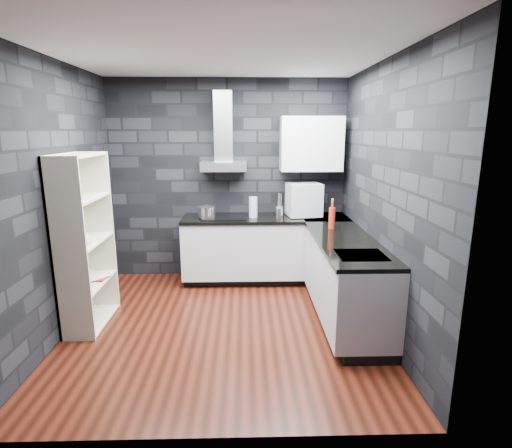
{
  "coord_description": "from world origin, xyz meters",
  "views": [
    {
      "loc": [
        0.23,
        -3.89,
        2.01
      ],
      "look_at": [
        0.35,
        0.45,
        1.0
      ],
      "focal_mm": 28.0,
      "sensor_mm": 36.0,
      "label": 1
    }
  ],
  "objects_px": {
    "glass_vase": "(253,207)",
    "appliance_garage": "(304,200)",
    "red_bottle": "(332,218)",
    "pot": "(207,212)",
    "storage_jar": "(279,212)",
    "fruit_bowl": "(81,241)",
    "bookshelf": "(85,242)",
    "utensil_crock": "(279,213)"
  },
  "relations": [
    {
      "from": "glass_vase",
      "to": "storage_jar",
      "type": "xyz_separation_m",
      "value": [
        0.35,
        0.05,
        -0.08
      ]
    },
    {
      "from": "glass_vase",
      "to": "bookshelf",
      "type": "height_order",
      "value": "bookshelf"
    },
    {
      "from": "pot",
      "to": "utensil_crock",
      "type": "distance_m",
      "value": 0.95
    },
    {
      "from": "pot",
      "to": "fruit_bowl",
      "type": "relative_size",
      "value": 0.91
    },
    {
      "from": "glass_vase",
      "to": "storage_jar",
      "type": "relative_size",
      "value": 2.31
    },
    {
      "from": "bookshelf",
      "to": "fruit_bowl",
      "type": "xyz_separation_m",
      "value": [
        0.0,
        -0.1,
        0.04
      ]
    },
    {
      "from": "storage_jar",
      "to": "utensil_crock",
      "type": "distance_m",
      "value": 0.07
    },
    {
      "from": "glass_vase",
      "to": "fruit_bowl",
      "type": "xyz_separation_m",
      "value": [
        -1.76,
        -1.27,
        -0.1
      ]
    },
    {
      "from": "red_bottle",
      "to": "pot",
      "type": "bearing_deg",
      "value": 158.21
    },
    {
      "from": "utensil_crock",
      "to": "appliance_garage",
      "type": "bearing_deg",
      "value": 10.66
    },
    {
      "from": "utensil_crock",
      "to": "pot",
      "type": "bearing_deg",
      "value": -178.13
    },
    {
      "from": "appliance_garage",
      "to": "glass_vase",
      "type": "bearing_deg",
      "value": 174.78
    },
    {
      "from": "pot",
      "to": "storage_jar",
      "type": "distance_m",
      "value": 0.96
    },
    {
      "from": "pot",
      "to": "storage_jar",
      "type": "relative_size",
      "value": 1.87
    },
    {
      "from": "appliance_garage",
      "to": "fruit_bowl",
      "type": "bearing_deg",
      "value": -160.51
    },
    {
      "from": "utensil_crock",
      "to": "fruit_bowl",
      "type": "height_order",
      "value": "utensil_crock"
    },
    {
      "from": "glass_vase",
      "to": "appliance_garage",
      "type": "bearing_deg",
      "value": 3.7
    },
    {
      "from": "fruit_bowl",
      "to": "pot",
      "type": "bearing_deg",
      "value": 46.83
    },
    {
      "from": "utensil_crock",
      "to": "bookshelf",
      "type": "bearing_deg",
      "value": -151.16
    },
    {
      "from": "pot",
      "to": "fruit_bowl",
      "type": "xyz_separation_m",
      "value": [
        -1.14,
        -1.22,
        -0.04
      ]
    },
    {
      "from": "utensil_crock",
      "to": "red_bottle",
      "type": "bearing_deg",
      "value": -48.61
    },
    {
      "from": "pot",
      "to": "glass_vase",
      "type": "height_order",
      "value": "glass_vase"
    },
    {
      "from": "utensil_crock",
      "to": "bookshelf",
      "type": "relative_size",
      "value": 0.07
    },
    {
      "from": "pot",
      "to": "red_bottle",
      "type": "bearing_deg",
      "value": -21.79
    },
    {
      "from": "red_bottle",
      "to": "utensil_crock",
      "type": "bearing_deg",
      "value": 131.39
    },
    {
      "from": "storage_jar",
      "to": "appliance_garage",
      "type": "xyz_separation_m",
      "value": [
        0.33,
        -0.01,
        0.17
      ]
    },
    {
      "from": "appliance_garage",
      "to": "bookshelf",
      "type": "height_order",
      "value": "bookshelf"
    },
    {
      "from": "utensil_crock",
      "to": "appliance_garage",
      "type": "relative_size",
      "value": 0.28
    },
    {
      "from": "glass_vase",
      "to": "fruit_bowl",
      "type": "bearing_deg",
      "value": -144.1
    },
    {
      "from": "appliance_garage",
      "to": "bookshelf",
      "type": "xyz_separation_m",
      "value": [
        -2.43,
        -1.22,
        -0.22
      ]
    },
    {
      "from": "glass_vase",
      "to": "red_bottle",
      "type": "xyz_separation_m",
      "value": [
        0.91,
        -0.66,
        -0.01
      ]
    },
    {
      "from": "storage_jar",
      "to": "fruit_bowl",
      "type": "bearing_deg",
      "value": -147.89
    },
    {
      "from": "fruit_bowl",
      "to": "storage_jar",
      "type": "bearing_deg",
      "value": 32.11
    },
    {
      "from": "pot",
      "to": "utensil_crock",
      "type": "relative_size",
      "value": 1.78
    },
    {
      "from": "glass_vase",
      "to": "red_bottle",
      "type": "relative_size",
      "value": 1.09
    },
    {
      "from": "pot",
      "to": "red_bottle",
      "type": "xyz_separation_m",
      "value": [
        1.52,
        -0.61,
        0.05
      ]
    },
    {
      "from": "pot",
      "to": "bookshelf",
      "type": "relative_size",
      "value": 0.12
    },
    {
      "from": "red_bottle",
      "to": "bookshelf",
      "type": "relative_size",
      "value": 0.14
    },
    {
      "from": "appliance_garage",
      "to": "bookshelf",
      "type": "bearing_deg",
      "value": -162.29
    },
    {
      "from": "utensil_crock",
      "to": "bookshelf",
      "type": "xyz_separation_m",
      "value": [
        -2.1,
        -1.16,
        -0.06
      ]
    },
    {
      "from": "utensil_crock",
      "to": "red_bottle",
      "type": "distance_m",
      "value": 0.85
    },
    {
      "from": "red_bottle",
      "to": "glass_vase",
      "type": "bearing_deg",
      "value": 144.09
    }
  ]
}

